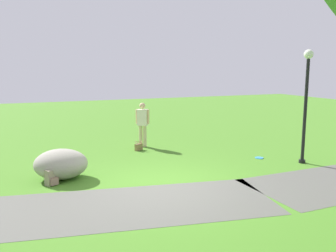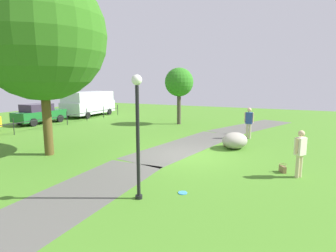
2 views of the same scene
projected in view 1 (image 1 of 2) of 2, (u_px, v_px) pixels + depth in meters
name	position (u px, v px, depth m)	size (l,w,h in m)	color
ground_plane	(161.00, 186.00, 8.83)	(48.00, 48.00, 0.00)	#488026
footpath_segment_mid	(88.00, 209.00, 7.42)	(8.29, 3.76, 0.01)	#585750
lamp_post	(306.00, 94.00, 10.68)	(0.28, 0.28, 3.45)	black
lawn_boulder	(61.00, 164.00, 9.39)	(1.65, 1.50, 0.80)	#9D978A
woman_with_handbag	(143.00, 121.00, 13.14)	(0.45, 0.40, 1.65)	beige
handbag_on_grass	(139.00, 146.00, 12.67)	(0.38, 0.38, 0.31)	olive
backpack_by_boulder	(52.00, 178.00, 8.91)	(0.34, 0.34, 0.40)	gray
frisbee_on_grass	(259.00, 158.00, 11.59)	(0.27, 0.27, 0.02)	#368FDB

